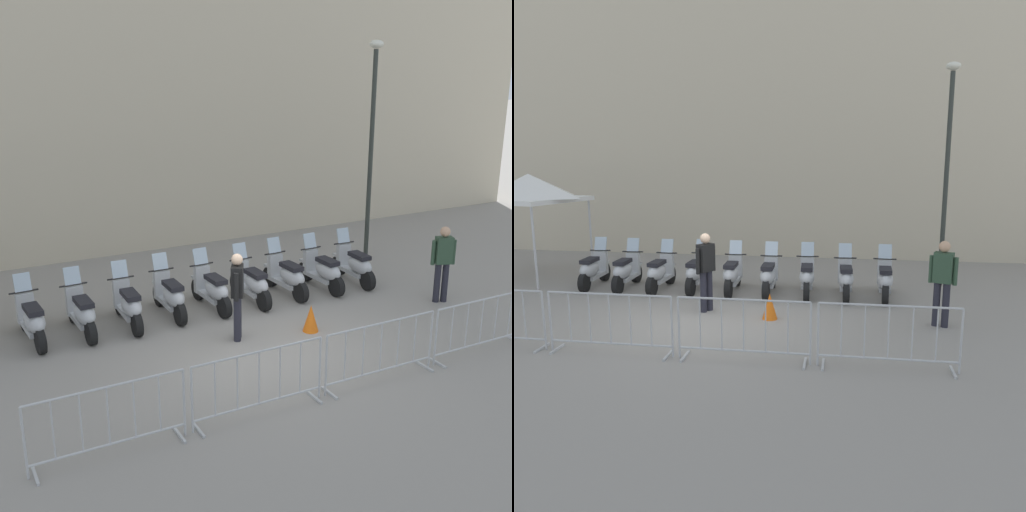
{
  "view_description": "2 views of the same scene",
  "coord_description": "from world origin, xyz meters",
  "views": [
    {
      "loc": [
        -3.44,
        -10.51,
        5.27
      ],
      "look_at": [
        0.58,
        2.44,
        1.08
      ],
      "focal_mm": 45.65,
      "sensor_mm": 36.0,
      "label": 1
    },
    {
      "loc": [
        4.49,
        -8.89,
        3.25
      ],
      "look_at": [
        0.45,
        2.63,
        0.94
      ],
      "focal_mm": 35.21,
      "sensor_mm": 36.0,
      "label": 2
    }
  ],
  "objects": [
    {
      "name": "officer_near_row_end",
      "position": [
        -0.34,
        0.69,
        0.98
      ],
      "size": [
        0.33,
        0.52,
        1.73
      ],
      "color": "#23232D",
      "rests_on": "ground"
    },
    {
      "name": "barrier_segment_2",
      "position": [
        1.49,
        -1.65,
        0.53
      ],
      "size": [
        2.19,
        0.82,
        1.07
      ],
      "color": "#B2B5B7",
      "rests_on": "ground"
    },
    {
      "name": "barrier_segment_1",
      "position": [
        -0.78,
        -2.09,
        0.53
      ],
      "size": [
        2.19,
        0.82,
        1.07
      ],
      "color": "#B2B5B7",
      "rests_on": "ground"
    },
    {
      "name": "officer_mid_plaza",
      "position": [
        4.52,
        1.29,
        0.98
      ],
      "size": [
        0.54,
        0.28,
        1.73
      ],
      "color": "#23232D",
      "rests_on": "ground"
    },
    {
      "name": "barrier_segment_0",
      "position": [
        -3.05,
        -2.52,
        0.53
      ],
      "size": [
        2.19,
        0.82,
        1.07
      ],
      "color": "#B2B5B7",
      "rests_on": "ground"
    },
    {
      "name": "traffic_cone",
      "position": [
        1.15,
        0.62,
        0.28
      ],
      "size": [
        0.32,
        0.32,
        0.55
      ],
      "primitive_type": "cone",
      "color": "orange",
      "rests_on": "ground"
    },
    {
      "name": "motorcycle_5",
      "position": [
        0.48,
        2.45,
        0.45
      ],
      "size": [
        0.69,
        1.71,
        1.24
      ],
      "color": "black",
      "rests_on": "ground"
    },
    {
      "name": "motorcycle_4",
      "position": [
        -0.44,
        2.33,
        0.45
      ],
      "size": [
        0.71,
        1.71,
        1.24
      ],
      "color": "black",
      "rests_on": "ground"
    },
    {
      "name": "ground_plane",
      "position": [
        0.0,
        0.0,
        0.0
      ],
      "size": [
        120.0,
        120.0,
        0.0
      ],
      "primitive_type": "plane",
      "color": "gray"
    },
    {
      "name": "motorcycle_3",
      "position": [
        -1.37,
        2.22,
        0.45
      ],
      "size": [
        0.66,
        1.72,
        1.24
      ],
      "color": "black",
      "rests_on": "ground"
    },
    {
      "name": "motorcycle_1",
      "position": [
        -3.19,
        1.79,
        0.45
      ],
      "size": [
        0.7,
        1.71,
        1.24
      ],
      "color": "black",
      "rests_on": "ground"
    },
    {
      "name": "motorcycle_6",
      "position": [
        1.39,
        2.68,
        0.45
      ],
      "size": [
        0.73,
        1.7,
        1.24
      ],
      "color": "black",
      "rests_on": "ground"
    },
    {
      "name": "street_lamp",
      "position": [
        4.46,
        4.84,
        3.42
      ],
      "size": [
        0.36,
        0.36,
        5.65
      ],
      "color": "#2D332D",
      "rests_on": "ground"
    },
    {
      "name": "barrier_segment_3",
      "position": [
        3.77,
        -1.22,
        0.53
      ],
      "size": [
        2.19,
        0.82,
        1.07
      ],
      "color": "#B2B5B7",
      "rests_on": "ground"
    },
    {
      "name": "motorcycle_8",
      "position": [
        3.23,
        2.97,
        0.45
      ],
      "size": [
        0.62,
        1.72,
        1.24
      ],
      "color": "black",
      "rests_on": "ground"
    },
    {
      "name": "motorcycle_2",
      "position": [
        -2.27,
        1.93,
        0.45
      ],
      "size": [
        0.64,
        1.72,
        1.24
      ],
      "color": "black",
      "rests_on": "ground"
    },
    {
      "name": "motorcycle_0",
      "position": [
        -4.12,
        1.67,
        0.45
      ],
      "size": [
        0.73,
        1.7,
        1.24
      ],
      "color": "black",
      "rests_on": "ground"
    },
    {
      "name": "motorcycle_7",
      "position": [
        2.32,
        2.79,
        0.45
      ],
      "size": [
        0.71,
        1.71,
        1.24
      ],
      "color": "black",
      "rests_on": "ground"
    }
  ]
}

